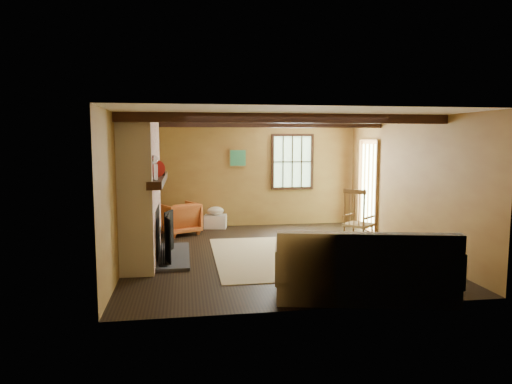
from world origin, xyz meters
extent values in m
plane|color=black|center=(0.00, 0.00, 0.00)|extent=(5.50, 5.50, 0.00)
cube|color=olive|center=(0.00, 2.75, 1.20)|extent=(5.00, 0.02, 2.40)
cube|color=olive|center=(0.00, -2.75, 1.20)|extent=(5.00, 0.02, 2.40)
cube|color=olive|center=(-2.50, 0.00, 1.20)|extent=(0.02, 5.50, 2.40)
cube|color=olive|center=(2.50, 0.00, 1.20)|extent=(0.02, 5.50, 2.40)
cube|color=white|center=(0.00, 0.00, 2.40)|extent=(5.00, 5.50, 0.02)
cube|color=#321B10|center=(0.00, -1.20, 2.33)|extent=(5.00, 0.12, 0.14)
cube|color=#321B10|center=(0.00, 1.20, 2.33)|extent=(5.00, 0.12, 0.14)
cube|color=#321B10|center=(1.00, 2.72, 1.50)|extent=(1.02, 0.06, 1.32)
cube|color=#B2E2AD|center=(1.00, 2.75, 1.50)|extent=(0.90, 0.01, 1.20)
cube|color=#321B10|center=(1.00, 2.73, 1.50)|extent=(0.90, 0.03, 0.02)
cube|color=olive|center=(2.47, 1.70, 1.00)|extent=(0.06, 1.00, 2.06)
cube|color=#B2E2AD|center=(2.50, 1.70, 1.00)|extent=(0.01, 0.80, 1.85)
cube|color=olive|center=(-0.30, 2.72, 1.60)|extent=(0.42, 0.03, 0.42)
cube|color=#297C6B|center=(-0.30, 2.71, 1.60)|extent=(0.36, 0.01, 0.36)
cube|color=#AD4643|center=(-2.25, 0.00, 1.20)|extent=(0.50, 2.20, 2.40)
cube|color=black|center=(-2.18, 0.00, 0.45)|extent=(0.38, 1.00, 0.85)
cube|color=#3E3D43|center=(-1.75, 0.00, 0.03)|extent=(0.55, 1.80, 0.05)
cube|color=#321B10|center=(-1.97, 0.00, 1.35)|extent=(0.22, 2.30, 0.12)
cube|color=black|center=(-1.82, -0.49, 0.41)|extent=(0.11, 0.35, 0.72)
cube|color=black|center=(-1.82, -0.11, 0.41)|extent=(0.04, 0.36, 0.72)
cube|color=black|center=(-1.82, 0.26, 0.41)|extent=(0.15, 0.34, 0.72)
cylinder|color=black|center=(-1.88, -0.71, 0.06)|extent=(0.16, 0.16, 0.02)
cylinder|color=black|center=(-1.91, -0.74, 0.37)|extent=(0.01, 0.01, 0.63)
cylinder|color=black|center=(-1.88, -0.71, 0.37)|extent=(0.01, 0.01, 0.63)
cylinder|color=black|center=(-1.85, -0.68, 0.37)|extent=(0.01, 0.01, 0.63)
cylinder|color=white|center=(-1.98, -0.86, 1.53)|extent=(0.11, 0.11, 0.24)
sphere|color=white|center=(-1.98, -0.86, 1.72)|extent=(0.13, 0.13, 0.13)
cylinder|color=#AB1913|center=(-1.98, -0.31, 1.55)|extent=(0.28, 0.08, 0.28)
cube|color=black|center=(-1.98, 0.12, 1.47)|extent=(0.23, 0.16, 0.12)
cylinder|color=#321B10|center=(-1.98, 0.54, 1.47)|extent=(0.09, 0.09, 0.11)
cylinder|color=#321B10|center=(-1.98, 0.62, 1.45)|extent=(0.07, 0.07, 0.08)
cube|color=tan|center=(0.20, -0.20, 0.00)|extent=(2.50, 3.00, 0.01)
cube|color=tan|center=(1.68, 0.20, 0.43)|extent=(0.64, 0.64, 0.05)
cube|color=olive|center=(1.54, 0.07, 1.07)|extent=(0.34, 0.36, 0.08)
cylinder|color=olive|center=(1.95, 0.19, 0.22)|extent=(0.03, 0.03, 0.42)
cylinder|color=olive|center=(1.69, 0.47, 0.22)|extent=(0.03, 0.03, 0.42)
cylinder|color=olive|center=(1.67, -0.07, 0.22)|extent=(0.03, 0.03, 0.42)
cylinder|color=olive|center=(1.41, 0.21, 0.22)|extent=(0.03, 0.03, 0.42)
cylinder|color=olive|center=(1.67, -0.07, 0.77)|extent=(0.03, 0.03, 0.72)
cylinder|color=olive|center=(1.41, 0.21, 0.77)|extent=(0.03, 0.03, 0.72)
cylinder|color=olive|center=(1.60, 0.00, 0.75)|extent=(0.02, 0.02, 0.59)
cylinder|color=olive|center=(1.54, 0.07, 0.75)|extent=(0.02, 0.02, 0.59)
cylinder|color=olive|center=(1.47, 0.14, 0.75)|extent=(0.02, 0.02, 0.59)
cube|color=olive|center=(1.82, 0.05, 0.59)|extent=(0.32, 0.30, 0.03)
cube|color=olive|center=(1.53, 0.36, 0.59)|extent=(0.32, 0.30, 0.03)
cube|color=olive|center=(1.81, 0.06, 0.01)|extent=(0.62, 0.58, 0.03)
cube|color=olive|center=(1.55, 0.34, 0.01)|extent=(0.62, 0.58, 0.03)
cube|color=beige|center=(0.72, -2.35, 0.24)|extent=(2.36, 1.45, 0.48)
cube|color=beige|center=(0.63, -2.76, 0.60)|extent=(2.18, 0.64, 0.60)
cube|color=beige|center=(-0.29, -2.12, 0.46)|extent=(0.37, 1.00, 0.44)
cube|color=beige|center=(1.74, -2.58, 0.46)|extent=(0.37, 1.00, 0.44)
ellipsoid|color=beige|center=(1.29, -2.36, 0.60)|extent=(0.42, 0.22, 0.40)
cylinder|color=brown|center=(-2.21, 2.49, 0.06)|extent=(0.40, 0.12, 0.12)
cylinder|color=brown|center=(-2.08, 2.49, 0.06)|extent=(0.40, 0.12, 0.12)
cylinder|color=brown|center=(-1.95, 2.49, 0.06)|extent=(0.40, 0.12, 0.12)
cylinder|color=brown|center=(-2.21, 2.49, 0.18)|extent=(0.40, 0.12, 0.12)
cylinder|color=brown|center=(-2.08, 2.49, 0.18)|extent=(0.40, 0.12, 0.12)
cylinder|color=brown|center=(-1.95, 2.49, 0.18)|extent=(0.40, 0.12, 0.12)
cube|color=white|center=(-0.85, 2.55, 0.15)|extent=(0.56, 0.46, 0.30)
ellipsoid|color=beige|center=(-0.85, 2.55, 0.40)|extent=(0.39, 0.32, 0.19)
imported|color=#BF6026|center=(-1.66, 1.97, 0.34)|extent=(0.99, 1.00, 0.69)
camera|label=1|loc=(-1.53, -7.82, 2.01)|focal=32.00mm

